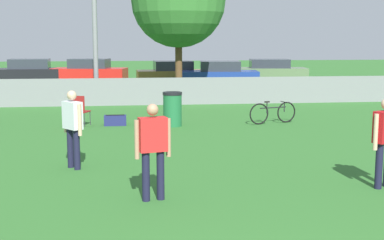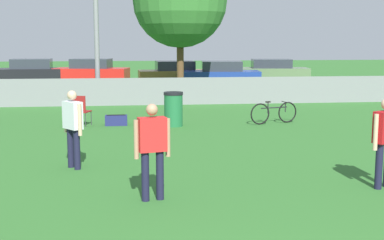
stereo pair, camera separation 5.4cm
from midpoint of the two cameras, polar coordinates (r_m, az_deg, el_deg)
name	(u,v)px [view 2 (the right image)]	position (r m, az deg, el deg)	size (l,w,h in m)	color
fence_backline	(167,91)	(21.56, -2.58, 3.08)	(20.27, 0.07, 1.21)	gray
tree_near_pole	(180,1)	(24.57, -1.22, 12.62)	(4.24, 4.24, 6.47)	brown
player_receiver_white	(73,123)	(11.21, -12.46, -0.36)	(0.45, 0.51, 1.62)	#191933
player_defender_red	(152,145)	(8.81, -4.08, -2.64)	(0.60, 0.32, 1.62)	#191933
folding_chair_sideline	(80,109)	(16.66, -11.72, 1.17)	(0.60, 0.60, 0.95)	#333338
bicycle_sideline	(274,113)	(17.03, 8.82, 0.78)	(1.61, 0.59, 0.72)	black
trash_bin	(173,109)	(16.34, -1.90, 1.18)	(0.59, 0.59, 1.05)	#1E6638
gear_bag_sideline	(116,120)	(16.71, -7.99, -0.03)	(0.68, 0.37, 0.33)	navy
parked_car_dark	(32,72)	(32.58, -16.66, 4.91)	(4.34, 1.99, 1.48)	black
parked_car_red	(91,72)	(31.80, -10.63, 5.07)	(4.49, 2.50, 1.48)	black
parked_car_tan	(175,74)	(30.14, -1.78, 4.93)	(4.12, 1.97, 1.40)	black
parked_car_blue	(222,75)	(28.92, 3.23, 4.83)	(4.24, 2.26, 1.45)	black
parked_car_olive	(271,71)	(32.50, 8.48, 5.16)	(4.58, 2.32, 1.43)	black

